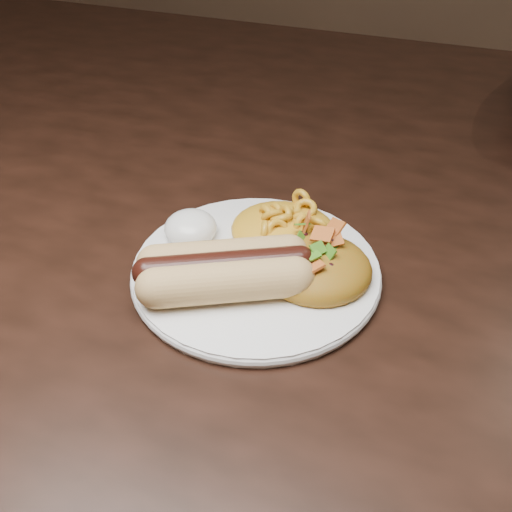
% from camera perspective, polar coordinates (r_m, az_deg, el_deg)
% --- Properties ---
extents(table, '(1.60, 0.90, 0.75)m').
position_cam_1_polar(table, '(0.70, -2.53, 2.54)').
color(table, black).
rests_on(table, floor).
extents(plate, '(0.20, 0.20, 0.01)m').
position_cam_1_polar(plate, '(0.49, 0.00, -1.39)').
color(plate, white).
rests_on(plate, table).
extents(hotdog, '(0.11, 0.11, 0.03)m').
position_cam_1_polar(hotdog, '(0.46, -3.00, -1.28)').
color(hotdog, tan).
rests_on(hotdog, plate).
extents(mac_and_cheese, '(0.10, 0.09, 0.04)m').
position_cam_1_polar(mac_and_cheese, '(0.51, 2.69, 3.67)').
color(mac_and_cheese, gold).
rests_on(mac_and_cheese, plate).
extents(sour_cream, '(0.05, 0.05, 0.03)m').
position_cam_1_polar(sour_cream, '(0.51, -6.29, 3.20)').
color(sour_cream, white).
rests_on(sour_cream, plate).
extents(taco_salad, '(0.09, 0.09, 0.04)m').
position_cam_1_polar(taco_salad, '(0.47, 5.79, -0.28)').
color(taco_salad, '#BE3700').
rests_on(taco_salad, plate).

